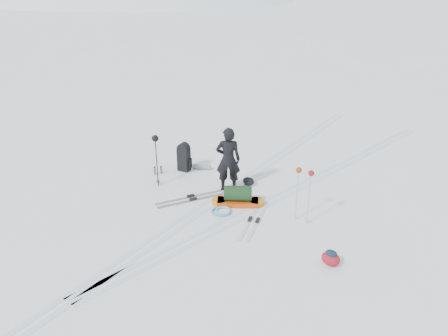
{
  "coord_description": "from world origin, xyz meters",
  "views": [
    {
      "loc": [
        6.69,
        -8.08,
        5.73
      ],
      "look_at": [
        0.2,
        0.03,
        0.95
      ],
      "focal_mm": 35.0,
      "sensor_mm": 36.0,
      "label": 1
    }
  ],
  "objects_px": {
    "ski_poles_black": "(156,145)",
    "skier": "(228,160)",
    "pulk_sled": "(238,198)",
    "expedition_rucksack": "(186,158)"
  },
  "relations": [
    {
      "from": "skier",
      "to": "ski_poles_black",
      "type": "xyz_separation_m",
      "value": [
        -1.76,
        -1.02,
        0.33
      ]
    },
    {
      "from": "pulk_sled",
      "to": "expedition_rucksack",
      "type": "bearing_deg",
      "value": 127.98
    },
    {
      "from": "pulk_sled",
      "to": "expedition_rucksack",
      "type": "xyz_separation_m",
      "value": [
        -2.54,
        0.73,
        0.22
      ]
    },
    {
      "from": "skier",
      "to": "pulk_sled",
      "type": "distance_m",
      "value": 1.14
    },
    {
      "from": "pulk_sled",
      "to": "ski_poles_black",
      "type": "xyz_separation_m",
      "value": [
        -2.48,
        -0.53,
        1.06
      ]
    },
    {
      "from": "pulk_sled",
      "to": "ski_poles_black",
      "type": "height_order",
      "value": "ski_poles_black"
    },
    {
      "from": "pulk_sled",
      "to": "ski_poles_black",
      "type": "bearing_deg",
      "value": 155.98
    },
    {
      "from": "skier",
      "to": "expedition_rucksack",
      "type": "xyz_separation_m",
      "value": [
        -1.82,
        0.23,
        -0.51
      ]
    },
    {
      "from": "skier",
      "to": "expedition_rucksack",
      "type": "bearing_deg",
      "value": -44.02
    },
    {
      "from": "ski_poles_black",
      "to": "skier",
      "type": "bearing_deg",
      "value": 14.64
    }
  ]
}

